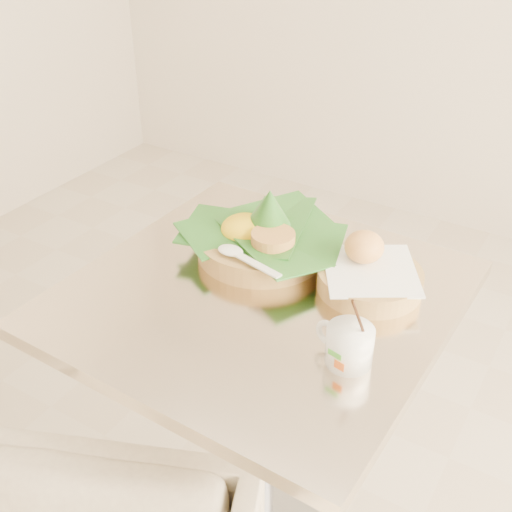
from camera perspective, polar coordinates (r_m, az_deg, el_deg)
The scene contains 5 objects.
floor at distance 1.83m, azimuth -2.19°, elevation -21.13°, with size 3.60×3.60×0.00m, color beige.
cafe_table at distance 1.38m, azimuth 0.33°, elevation -10.57°, with size 0.72×0.72×0.75m.
rice_basket at distance 1.33m, azimuth 0.49°, elevation 1.89°, with size 0.34×0.34×0.17m.
bread_basket at distance 1.26m, azimuth 10.00°, elevation -1.55°, with size 0.24×0.24×0.11m.
coffee_mug at distance 1.07m, azimuth 8.22°, elevation -7.76°, with size 0.11×0.08×0.14m.
Camera 1 is at (0.62, -0.89, 1.48)m, focal length 45.00 mm.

